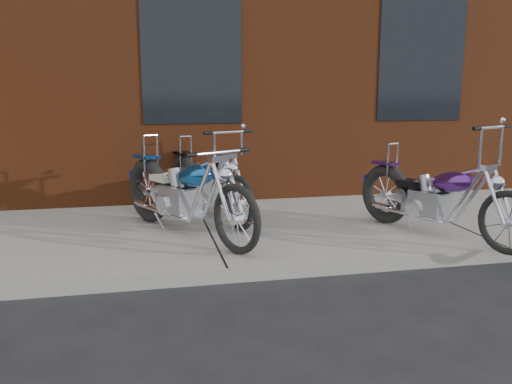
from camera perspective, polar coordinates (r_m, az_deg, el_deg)
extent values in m
plane|color=black|center=(5.16, -2.99, -9.61)|extent=(120.00, 120.00, 0.00)
cube|color=#A0A0A0|center=(6.55, -5.09, -4.43)|extent=(22.00, 3.00, 0.15)
torus|color=black|center=(6.76, 14.43, -0.41)|extent=(0.42, 0.73, 0.73)
cube|color=gray|center=(6.38, 18.87, -1.44)|extent=(0.42, 0.49, 0.30)
ellipsoid|color=#54227F|center=(6.16, 21.17, 0.79)|extent=(0.46, 0.62, 0.31)
cube|color=black|center=(6.49, 17.10, 0.72)|extent=(0.34, 0.36, 0.06)
cylinder|color=white|center=(5.88, 24.90, 6.15)|extent=(0.53, 0.25, 0.03)
cylinder|color=white|center=(6.65, 15.12, 2.74)|extent=(0.03, 0.03, 0.49)
cylinder|color=white|center=(6.63, 17.86, -2.08)|extent=(0.41, 0.86, 0.05)
torus|color=black|center=(6.72, -10.55, -0.02)|extent=(0.52, 0.78, 0.80)
torus|color=black|center=(5.32, -0.96, -3.18)|extent=(0.42, 0.67, 0.72)
cube|color=gray|center=(6.12, -7.18, -1.09)|extent=(0.49, 0.54, 0.33)
ellipsoid|color=#1859A8|center=(5.81, -5.55, 1.53)|extent=(0.55, 0.68, 0.34)
cube|color=beige|center=(6.32, -8.68, 1.30)|extent=(0.38, 0.40, 0.07)
cylinder|color=white|center=(5.36, -1.92, 0.13)|extent=(0.19, 0.30, 0.60)
cylinder|color=white|center=(5.41, -2.87, 4.08)|extent=(0.55, 0.32, 0.03)
cylinder|color=white|center=(6.57, -10.29, 3.49)|extent=(0.03, 0.03, 0.53)
cylinder|color=white|center=(6.43, -7.36, -1.84)|extent=(0.53, 0.91, 0.05)
torus|color=black|center=(7.60, -7.11, 1.08)|extent=(0.37, 0.73, 0.73)
torus|color=black|center=(6.22, -1.11, -1.40)|extent=(0.28, 0.64, 0.66)
cube|color=gray|center=(7.03, -4.95, 0.22)|extent=(0.40, 0.47, 0.30)
ellipsoid|color=black|center=(6.73, -3.92, 2.29)|extent=(0.43, 0.61, 0.31)
cube|color=black|center=(7.22, -5.90, 2.13)|extent=(0.32, 0.35, 0.06)
cylinder|color=white|center=(6.27, -1.69, 1.18)|extent=(0.13, 0.29, 0.54)
cylinder|color=white|center=(6.31, -2.29, 6.25)|extent=(0.54, 0.21, 0.03)
cylinder|color=white|center=(7.47, -6.93, 3.89)|extent=(0.03, 0.03, 0.49)
cylinder|color=white|center=(7.30, -4.85, -0.42)|extent=(0.34, 0.88, 0.05)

